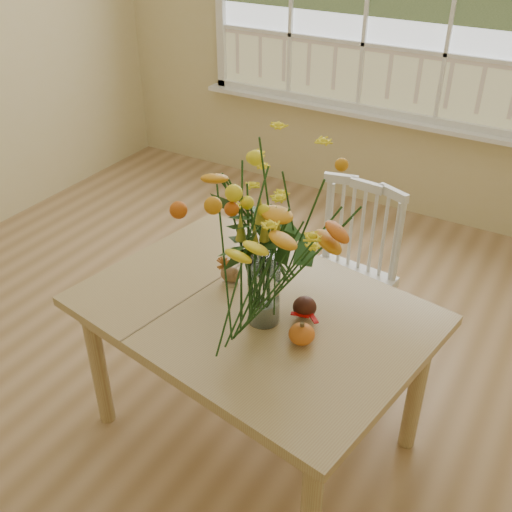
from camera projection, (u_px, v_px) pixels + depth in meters
The scene contains 8 objects.
floor at pixel (173, 373), 2.99m from camera, with size 4.00×4.50×0.01m, color #9D784C.
wall_back at pixel (368, 11), 3.90m from camera, with size 4.00×0.02×2.70m, color beige.
dining_table at pixel (253, 325), 2.36m from camera, with size 1.43×1.12×0.69m.
windsor_chair at pixel (350, 266), 2.89m from camera, with size 0.45×0.43×0.90m.
flower_vase at pixel (264, 226), 2.02m from camera, with size 0.56×0.56×0.67m.
pumpkin at pixel (302, 335), 2.11m from camera, with size 0.09×0.09×0.07m, color orange.
turkey_figurine at pixel (230, 274), 2.42m from camera, with size 0.09×0.08×0.11m.
dark_gourd at pixel (305, 308), 2.23m from camera, with size 0.13×0.10×0.08m.
Camera 1 is at (1.48, -1.69, 2.10)m, focal length 42.00 mm.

